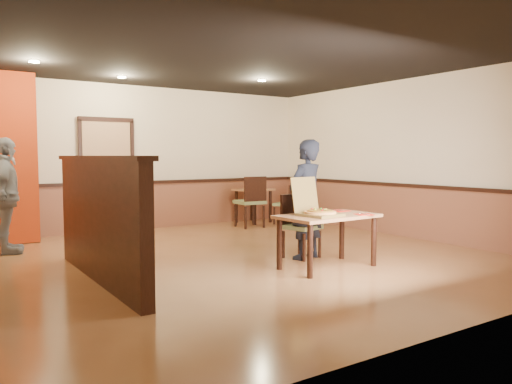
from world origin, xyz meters
TOP-DOWN VIEW (x-y plane):
  - floor at (0.00, 0.00)m, footprint 7.00×7.00m
  - ceiling at (0.00, 0.00)m, footprint 7.00×7.00m
  - wall_back at (0.00, 3.50)m, footprint 7.00×0.00m
  - wall_right at (3.50, 0.00)m, footprint 0.00×7.00m
  - wainscot_back at (0.00, 3.47)m, footprint 7.00×0.04m
  - chair_rail_back at (0.00, 3.45)m, footprint 7.00×0.06m
  - wainscot_right at (3.47, 0.00)m, footprint 0.04×7.00m
  - chair_rail_right at (3.45, 0.00)m, footprint 0.06×7.00m
  - back_door at (-0.80, 3.46)m, footprint 0.90×0.06m
  - booth_partition at (-2.00, -0.20)m, footprint 0.20×3.10m
  - spot_a at (-2.30, 1.80)m, footprint 0.14×0.14m
  - spot_b at (-0.80, 2.50)m, footprint 0.14×0.14m
  - spot_c at (1.40, 1.50)m, footprint 0.14×0.14m
  - main_table at (0.64, -1.13)m, footprint 1.32×0.80m
  - diner_chair at (0.75, -0.39)m, footprint 0.54×0.54m
  - side_chair_left at (1.77, 2.42)m, footprint 0.54×0.54m
  - side_chair_right at (2.71, 2.44)m, footprint 0.56×0.56m
  - side_table at (2.23, 3.05)m, footprint 0.85×0.85m
  - diner at (0.77, -0.54)m, footprint 0.68×0.53m
  - passerby at (-2.68, 2.16)m, footprint 0.61×1.07m
  - pizza_box at (0.46, -1.14)m, footprint 0.52×0.59m
  - pizza at (0.47, -1.19)m, footprint 0.42×0.42m
  - napkin_near at (1.04, -1.39)m, footprint 0.26×0.26m
  - napkin_far at (1.05, -0.89)m, footprint 0.27×0.27m
  - condiment at (2.25, 2.96)m, footprint 0.06×0.06m

SIDE VIEW (x-z plane):
  - floor at x=0.00m, z-range 0.00..0.00m
  - wainscot_back at x=0.00m, z-range 0.00..0.90m
  - wainscot_right at x=3.47m, z-range 0.00..0.90m
  - side_chair_right at x=2.71m, z-range 0.04..0.88m
  - diner_chair at x=0.75m, z-range 0.04..0.94m
  - side_table at x=2.23m, z-range 0.19..0.92m
  - side_chair_left at x=1.77m, z-range 0.05..1.08m
  - main_table at x=0.64m, z-range 0.24..0.93m
  - napkin_near at x=1.04m, z-range 0.69..0.70m
  - napkin_far at x=1.05m, z-range 0.69..0.70m
  - pizza at x=0.47m, z-range 0.72..0.75m
  - booth_partition at x=-2.00m, z-range 0.01..1.46m
  - pizza_box at x=0.46m, z-range 0.51..0.99m
  - condiment at x=2.25m, z-range 0.73..0.88m
  - diner at x=0.77m, z-range 0.00..1.67m
  - passerby at x=-2.68m, z-range 0.00..1.71m
  - chair_rail_back at x=0.00m, z-range 0.89..0.95m
  - chair_rail_right at x=3.45m, z-range 0.89..0.95m
  - back_door at x=-0.80m, z-range 0.00..2.10m
  - wall_back at x=0.00m, z-range -2.10..4.90m
  - wall_right at x=3.50m, z-range -2.10..4.90m
  - spot_a at x=-2.30m, z-range 2.77..2.79m
  - spot_b at x=-0.80m, z-range 2.77..2.79m
  - spot_c at x=1.40m, z-range 2.77..2.79m
  - ceiling at x=0.00m, z-range 2.80..2.80m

